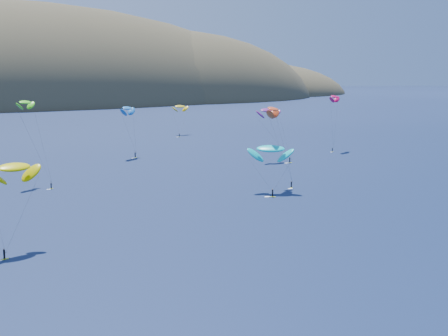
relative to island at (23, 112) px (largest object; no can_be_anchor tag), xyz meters
name	(u,v)px	position (x,y,z in m)	size (l,w,h in m)	color
island	(23,112)	(0.00, 0.00, 0.00)	(730.00, 300.00, 210.00)	#3D3526
kitesurfer_2	(14,167)	(-86.80, -497.02, 25.97)	(10.77, 10.96, 18.00)	#CAE119
kitesurfer_3	(25,103)	(-72.86, -432.01, 34.05)	(8.05, 15.34, 25.29)	#CAE119
kitesurfer_4	(127,108)	(-29.67, -393.91, 28.71)	(9.36, 10.24, 20.54)	#CAE119
kitesurfer_5	(271,149)	(-17.02, -474.12, 22.36)	(12.76, 13.01, 14.91)	#CAE119
kitesurfer_6	(268,110)	(11.60, -426.18, 28.65)	(9.43, 11.73, 20.57)	#CAE119
kitesurfer_8	(334,97)	(49.66, -414.51, 32.01)	(9.07, 9.16, 23.44)	#CAE119
kitesurfer_9	(273,109)	(-12.61, -467.94, 32.45)	(8.88, 10.36, 24.17)	#CAE119
kitesurfer_11	(180,106)	(17.95, -333.35, 24.39)	(10.37, 13.34, 16.08)	#CAE119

